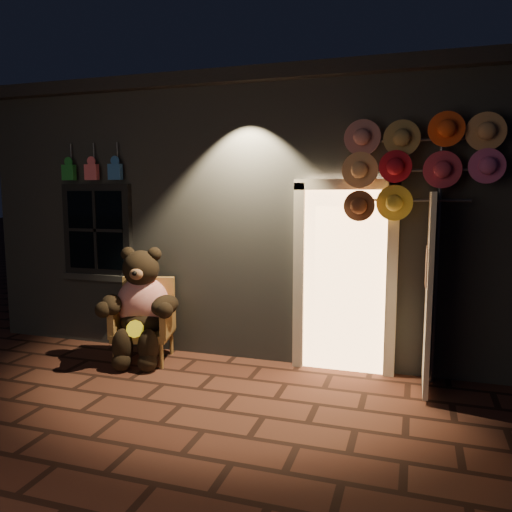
% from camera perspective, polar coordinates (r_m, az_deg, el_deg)
% --- Properties ---
extents(ground, '(60.00, 60.00, 0.00)m').
position_cam_1_polar(ground, '(5.08, -8.58, -16.48)').
color(ground, '#4D291D').
rests_on(ground, ground).
extents(shop_building, '(7.30, 5.95, 3.51)m').
position_cam_1_polar(shop_building, '(8.42, 3.36, 5.19)').
color(shop_building, slate).
rests_on(shop_building, ground).
extents(wicker_armchair, '(0.80, 0.76, 0.99)m').
position_cam_1_polar(wicker_armchair, '(6.31, -12.55, -7.09)').
color(wicker_armchair, '#A77E40').
rests_on(wicker_armchair, ground).
extents(teddy_bear, '(0.99, 0.88, 1.40)m').
position_cam_1_polar(teddy_bear, '(6.15, -13.02, -5.61)').
color(teddy_bear, red).
rests_on(teddy_bear, ground).
extents(hat_rack, '(1.59, 0.22, 2.81)m').
position_cam_1_polar(hat_rack, '(5.44, 17.48, 9.75)').
color(hat_rack, '#59595E').
rests_on(hat_rack, ground).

